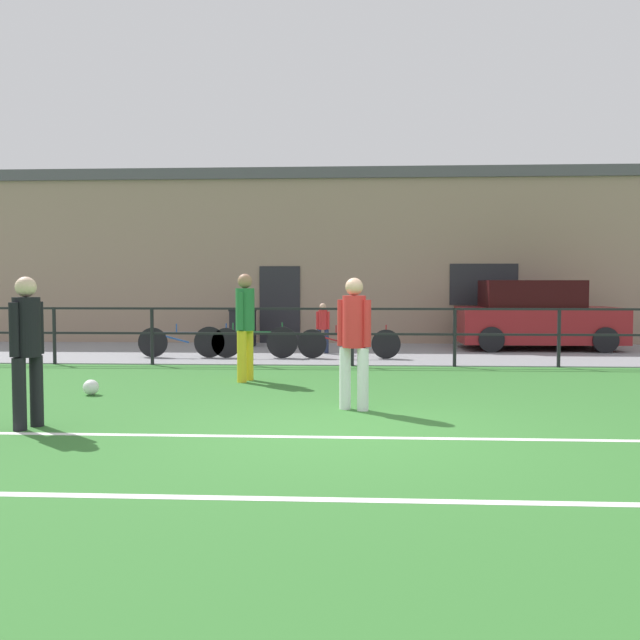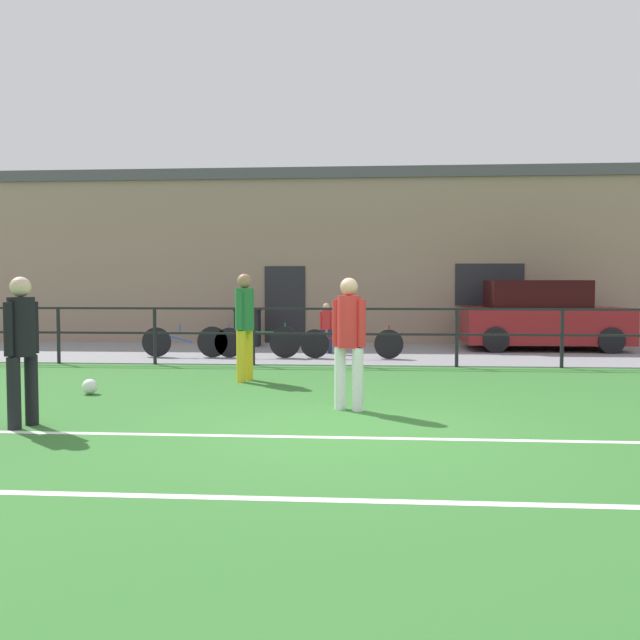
# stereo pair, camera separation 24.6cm
# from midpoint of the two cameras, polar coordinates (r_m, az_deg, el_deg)

# --- Properties ---
(ground) EXTENTS (60.00, 44.00, 0.04)m
(ground) POSITION_cam_midpoint_polar(r_m,az_deg,el_deg) (7.57, 1.45, -9.41)
(ground) COLOR #33702D
(field_line_touchline) EXTENTS (36.00, 0.11, 0.00)m
(field_line_touchline) POSITION_cam_midpoint_polar(r_m,az_deg,el_deg) (7.26, 1.38, -9.77)
(field_line_touchline) COLOR white
(field_line_touchline) RESTS_ON ground
(field_line_hash) EXTENTS (36.00, 0.11, 0.00)m
(field_line_hash) POSITION_cam_midpoint_polar(r_m,az_deg,el_deg) (5.25, 0.68, -14.78)
(field_line_hash) COLOR white
(field_line_hash) RESTS_ON ground
(pavement_strip) EXTENTS (48.00, 5.00, 0.02)m
(pavement_strip) POSITION_cam_midpoint_polar(r_m,az_deg,el_deg) (15.97, 2.32, -2.75)
(pavement_strip) COLOR gray
(pavement_strip) RESTS_ON ground
(perimeter_fence) EXTENTS (36.07, 0.07, 1.15)m
(perimeter_fence) POSITION_cam_midpoint_polar(r_m,az_deg,el_deg) (13.42, 2.19, -0.69)
(perimeter_fence) COLOR black
(perimeter_fence) RESTS_ON ground
(clubhouse_facade) EXTENTS (28.00, 2.56, 4.75)m
(clubhouse_facade) POSITION_cam_midpoint_polar(r_m,az_deg,el_deg) (19.61, 2.48, 5.25)
(clubhouse_facade) COLOR gray
(clubhouse_facade) RESTS_ON ground
(player_goalkeeper) EXTENTS (0.30, 0.45, 1.69)m
(player_goalkeeper) POSITION_cam_midpoint_polar(r_m,az_deg,el_deg) (8.29, -24.05, -1.73)
(player_goalkeeper) COLOR black
(player_goalkeeper) RESTS_ON ground
(player_striker) EXTENTS (0.43, 0.30, 1.69)m
(player_striker) POSITION_cam_midpoint_polar(r_m,az_deg,el_deg) (8.70, 2.05, -1.27)
(player_striker) COLOR white
(player_striker) RESTS_ON ground
(player_winger) EXTENTS (0.31, 0.47, 1.78)m
(player_winger) POSITION_cam_midpoint_polar(r_m,az_deg,el_deg) (11.36, -6.88, -0.03)
(player_winger) COLOR gold
(player_winger) RESTS_ON ground
(soccer_ball_spare) EXTENTS (0.23, 0.23, 0.23)m
(soccer_ball_spare) POSITION_cam_midpoint_polar(r_m,az_deg,el_deg) (10.54, -19.21, -5.33)
(soccer_ball_spare) COLOR white
(soccer_ball_spare) RESTS_ON ground
(spectator_child) EXTENTS (0.32, 0.20, 1.15)m
(spectator_child) POSITION_cam_midpoint_polar(r_m,az_deg,el_deg) (15.74, -0.21, -0.41)
(spectator_child) COLOR #232D4C
(spectator_child) RESTS_ON pavement_strip
(parked_car_red) EXTENTS (3.84, 1.92, 1.69)m
(parked_car_red) POSITION_cam_midpoint_polar(r_m,az_deg,el_deg) (17.52, 17.21, 0.25)
(parked_car_red) COLOR maroon
(parked_car_red) RESTS_ON pavement_strip
(bicycle_parked_0) EXTENTS (2.26, 0.04, 0.77)m
(bicycle_parked_0) POSITION_cam_midpoint_polar(r_m,az_deg,el_deg) (14.86, -6.71, -1.80)
(bicycle_parked_0) COLOR black
(bicycle_parked_0) RESTS_ON pavement_strip
(bicycle_parked_1) EXTENTS (2.26, 0.04, 0.74)m
(bicycle_parked_1) POSITION_cam_midpoint_polar(r_m,az_deg,el_deg) (15.12, -11.32, -1.81)
(bicycle_parked_1) COLOR black
(bicycle_parked_1) RESTS_ON pavement_strip
(bicycle_parked_2) EXTENTS (2.21, 0.04, 0.72)m
(bicycle_parked_2) POSITION_cam_midpoint_polar(r_m,az_deg,el_deg) (14.65, 1.93, -1.95)
(bicycle_parked_2) COLOR black
(bicycle_parked_2) RESTS_ON pavement_strip
(trash_bin_0) EXTENTS (0.65, 0.55, 0.98)m
(trash_bin_0) POSITION_cam_midpoint_polar(r_m,az_deg,el_deg) (17.68, -6.85, -0.57)
(trash_bin_0) COLOR black
(trash_bin_0) RESTS_ON pavement_strip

